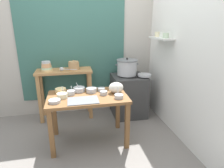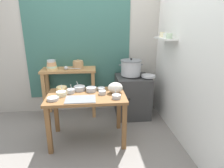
{
  "view_description": "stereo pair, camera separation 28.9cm",
  "coord_description": "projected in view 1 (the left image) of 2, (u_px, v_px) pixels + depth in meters",
  "views": [
    {
      "loc": [
        -0.18,
        -2.58,
        1.7
      ],
      "look_at": [
        0.38,
        0.11,
        0.82
      ],
      "focal_mm": 31.18,
      "sensor_mm": 36.0,
      "label": 1
    },
    {
      "loc": [
        0.1,
        -2.62,
        1.7
      ],
      "look_at": [
        0.38,
        0.11,
        0.82
      ],
      "focal_mm": 31.18,
      "sensor_mm": 36.0,
      "label": 2
    }
  ],
  "objects": [
    {
      "name": "ground_plane",
      "position": [
        89.0,
        139.0,
        2.96
      ],
      "size": [
        9.0,
        9.0,
        0.0
      ],
      "primitive_type": "plane",
      "color": "gray"
    },
    {
      "name": "wall_back",
      "position": [
        86.0,
        44.0,
        3.6
      ],
      "size": [
        4.4,
        0.12,
        2.6
      ],
      "color": "#B2ADA3",
      "rests_on": "ground"
    },
    {
      "name": "wall_right",
      "position": [
        175.0,
        49.0,
        3.02
      ],
      "size": [
        0.3,
        3.2,
        2.6
      ],
      "color": "white",
      "rests_on": "ground"
    },
    {
      "name": "prep_table",
      "position": [
        88.0,
        103.0,
        2.74
      ],
      "size": [
        1.1,
        0.66,
        0.72
      ],
      "color": "brown",
      "rests_on": "ground"
    },
    {
      "name": "back_shelf_table",
      "position": [
        65.0,
        82.0,
        3.46
      ],
      "size": [
        0.96,
        0.4,
        0.9
      ],
      "color": "#B27F4C",
      "rests_on": "ground"
    },
    {
      "name": "stove_block",
      "position": [
        129.0,
        95.0,
        3.66
      ],
      "size": [
        0.6,
        0.61,
        0.78
      ],
      "color": "#383838",
      "rests_on": "ground"
    },
    {
      "name": "steamer_pot",
      "position": [
        127.0,
        67.0,
        3.5
      ],
      "size": [
        0.42,
        0.38,
        0.31
      ],
      "color": "#B7BABF",
      "rests_on": "stove_block"
    },
    {
      "name": "clay_pot",
      "position": [
        74.0,
        65.0,
        3.41
      ],
      "size": [
        0.19,
        0.19,
        0.17
      ],
      "color": "tan",
      "rests_on": "back_shelf_table"
    },
    {
      "name": "bowl_stack_enamel",
      "position": [
        47.0,
        67.0,
        3.28
      ],
      "size": [
        0.19,
        0.19,
        0.17
      ],
      "color": "#E5C684",
      "rests_on": "back_shelf_table"
    },
    {
      "name": "ladle",
      "position": [
        62.0,
        69.0,
        3.3
      ],
      "size": [
        0.29,
        0.14,
        0.07
      ],
      "color": "#B7BABF",
      "rests_on": "back_shelf_table"
    },
    {
      "name": "serving_tray",
      "position": [
        83.0,
        100.0,
        2.53
      ],
      "size": [
        0.4,
        0.28,
        0.01
      ],
      "primitive_type": "cube",
      "color": "slate",
      "rests_on": "prep_table"
    },
    {
      "name": "plastic_bag",
      "position": [
        116.0,
        88.0,
        2.8
      ],
      "size": [
        0.21,
        0.17,
        0.16
      ],
      "primitive_type": "ellipsoid",
      "color": "silver",
      "rests_on": "prep_table"
    },
    {
      "name": "wide_pan",
      "position": [
        144.0,
        75.0,
        3.46
      ],
      "size": [
        0.24,
        0.24,
        0.04
      ],
      "primitive_type": "cylinder",
      "color": "#B7BABF",
      "rests_on": "stove_block"
    },
    {
      "name": "prep_bowl_0",
      "position": [
        62.0,
        95.0,
        2.62
      ],
      "size": [
        0.14,
        0.14,
        0.18
      ],
      "color": "beige",
      "rests_on": "prep_table"
    },
    {
      "name": "prep_bowl_1",
      "position": [
        79.0,
        89.0,
        2.86
      ],
      "size": [
        0.17,
        0.17,
        0.14
      ],
      "color": "#B7BABF",
      "rests_on": "prep_table"
    },
    {
      "name": "prep_bowl_2",
      "position": [
        101.0,
        89.0,
        2.89
      ],
      "size": [
        0.11,
        0.11,
        0.05
      ],
      "color": "#B7BABF",
      "rests_on": "prep_table"
    },
    {
      "name": "prep_bowl_3",
      "position": [
        61.0,
        90.0,
        2.83
      ],
      "size": [
        0.16,
        0.16,
        0.06
      ],
      "color": "#E5C684",
      "rests_on": "prep_table"
    },
    {
      "name": "prep_bowl_4",
      "position": [
        104.0,
        93.0,
        2.74
      ],
      "size": [
        0.1,
        0.1,
        0.05
      ],
      "color": "#B7BABF",
      "rests_on": "prep_table"
    },
    {
      "name": "prep_bowl_5",
      "position": [
        91.0,
        90.0,
        2.84
      ],
      "size": [
        0.15,
        0.15,
        0.06
      ],
      "color": "#B7BABF",
      "rests_on": "prep_table"
    },
    {
      "name": "prep_bowl_6",
      "position": [
        55.0,
        101.0,
        2.47
      ],
      "size": [
        0.15,
        0.15,
        0.04
      ],
      "color": "#B7BABF",
      "rests_on": "prep_table"
    },
    {
      "name": "prep_bowl_7",
      "position": [
        119.0,
        96.0,
        2.61
      ],
      "size": [
        0.12,
        0.12,
        0.14
      ],
      "color": "#B7BABF",
      "rests_on": "prep_table"
    },
    {
      "name": "prep_bowl_8",
      "position": [
        71.0,
        93.0,
        2.73
      ],
      "size": [
        0.11,
        0.11,
        0.14
      ],
      "color": "#B7BABF",
      "rests_on": "prep_table"
    }
  ]
}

